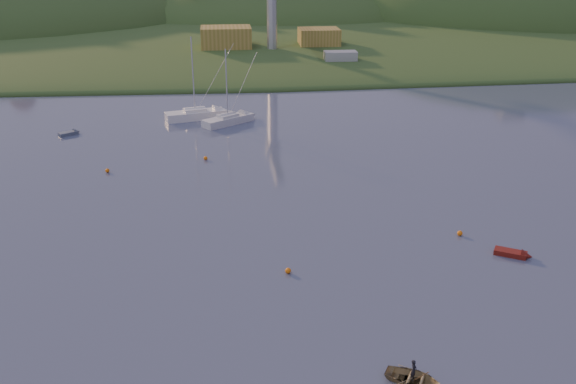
{
  "coord_description": "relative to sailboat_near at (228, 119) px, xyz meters",
  "views": [
    {
      "loc": [
        -9.92,
        -22.08,
        26.53
      ],
      "look_at": [
        -3.77,
        34.67,
        3.36
      ],
      "focal_mm": 40.0,
      "sensor_mm": 36.0,
      "label": 1
    }
  ],
  "objects": [
    {
      "name": "far_shore",
      "position": [
        8.86,
        159.26,
        -0.72
      ],
      "size": [
        620.0,
        220.0,
        1.5
      ],
      "primitive_type": "cube",
      "color": "#2F491D",
      "rests_on": "ground"
    },
    {
      "name": "shore_slope",
      "position": [
        8.86,
        94.26,
        -0.72
      ],
      "size": [
        640.0,
        150.0,
        7.0
      ],
      "primitive_type": "ellipsoid",
      "color": "#2F491D",
      "rests_on": "ground"
    },
    {
      "name": "hill_center",
      "position": [
        18.86,
        139.26,
        -0.72
      ],
      "size": [
        140.0,
        120.0,
        36.0
      ],
      "primitive_type": "ellipsoid",
      "color": "#2F491D",
      "rests_on": "ground"
    },
    {
      "name": "hill_right",
      "position": [
        103.86,
        124.26,
        -0.72
      ],
      "size": [
        150.0,
        130.0,
        60.0
      ],
      "primitive_type": "ellipsoid",
      "color": "#2F491D",
      "rests_on": "ground"
    },
    {
      "name": "hillside_trees",
      "position": [
        8.86,
        114.26,
        -0.72
      ],
      "size": [
        280.0,
        50.0,
        32.0
      ],
      "primitive_type": null,
      "color": "#214E1C",
      "rests_on": "ground"
    },
    {
      "name": "wharf",
      "position": [
        13.86,
        51.26,
        0.48
      ],
      "size": [
        42.0,
        16.0,
        2.4
      ],
      "primitive_type": "cube",
      "color": "slate",
      "rests_on": "ground"
    },
    {
      "name": "shed_west",
      "position": [
        0.86,
        52.26,
        4.08
      ],
      "size": [
        11.0,
        8.0,
        4.8
      ],
      "primitive_type": "cube",
      "color": "olive",
      "rests_on": "wharf"
    },
    {
      "name": "shed_east",
      "position": [
        21.86,
        53.26,
        3.68
      ],
      "size": [
        9.0,
        7.0,
        4.0
      ],
      "primitive_type": "cube",
      "color": "olive",
      "rests_on": "wharf"
    },
    {
      "name": "sailboat_near",
      "position": [
        0.0,
        0.0,
        0.0
      ],
      "size": [
        7.88,
        6.61,
        11.08
      ],
      "rotation": [
        0.0,
        0.0,
        0.62
      ],
      "color": "silver",
      "rests_on": "ground"
    },
    {
      "name": "sailboat_far",
      "position": [
        -4.91,
        3.26,
        0.07
      ],
      "size": [
        9.32,
        4.87,
        12.4
      ],
      "rotation": [
        0.0,
        0.0,
        0.26
      ],
      "color": "silver",
      "rests_on": "ground"
    },
    {
      "name": "canoe",
      "position": [
        10.37,
        -60.74,
        -0.36
      ],
      "size": [
        4.27,
        3.89,
        0.72
      ],
      "primitive_type": "imported",
      "rotation": [
        0.0,
        0.0,
        1.05
      ],
      "color": "#988454",
      "rests_on": "ground"
    },
    {
      "name": "paddler",
      "position": [
        10.37,
        -60.74,
        0.0
      ],
      "size": [
        0.56,
        0.63,
        1.45
      ],
      "primitive_type": "imported",
      "rotation": [
        0.0,
        0.0,
        1.05
      ],
      "color": "black",
      "rests_on": "ground"
    },
    {
      "name": "red_tender",
      "position": [
        24.48,
        -45.13,
        -0.49
      ],
      "size": [
        3.34,
        2.62,
        1.1
      ],
      "rotation": [
        0.0,
        0.0,
        -0.54
      ],
      "color": "#63150E",
      "rests_on": "ground"
    },
    {
      "name": "grey_dinghy",
      "position": [
        -22.04,
        -2.93,
        -0.49
      ],
      "size": [
        3.13,
        2.63,
        1.13
      ],
      "rotation": [
        0.0,
        0.0,
        0.6
      ],
      "color": "#515B6A",
      "rests_on": "ground"
    },
    {
      "name": "work_vessel",
      "position": [
        23.86,
        37.26,
        0.69
      ],
      "size": [
        15.58,
        5.89,
        3.97
      ],
      "rotation": [
        0.0,
        0.0,
        -0.02
      ],
      "color": "slate",
      "rests_on": "ground"
    },
    {
      "name": "buoy_1",
      "position": [
        20.91,
        -40.48,
        -0.47
      ],
      "size": [
        0.5,
        0.5,
        0.5
      ],
      "primitive_type": "sphere",
      "color": "orange",
      "rests_on": "ground"
    },
    {
      "name": "buoy_2",
      "position": [
        -14.71,
        -19.38,
        -0.47
      ],
      "size": [
        0.5,
        0.5,
        0.5
      ],
      "primitive_type": "sphere",
      "color": "orange",
      "rests_on": "ground"
    },
    {
      "name": "buoy_3",
      "position": [
        -3.15,
        -16.12,
        -0.47
      ],
      "size": [
        0.5,
        0.5,
        0.5
      ],
      "primitive_type": "sphere",
      "color": "orange",
      "rests_on": "ground"
    },
    {
      "name": "buoy_4",
      "position": [
        4.04,
        -45.89,
        -0.47
      ],
      "size": [
        0.5,
        0.5,
        0.5
      ],
      "primitive_type": "sphere",
      "color": "orange",
      "rests_on": "ground"
    }
  ]
}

